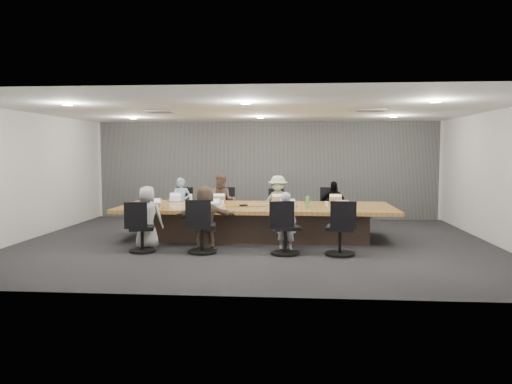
# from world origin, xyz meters

# --- Properties ---
(floor) EXTENTS (10.00, 8.00, 0.00)m
(floor) POSITION_xyz_m (0.00, 0.00, 0.00)
(floor) COLOR black
(floor) RESTS_ON ground
(ceiling) EXTENTS (10.00, 8.00, 0.00)m
(ceiling) POSITION_xyz_m (0.00, 0.00, 2.80)
(ceiling) COLOR white
(ceiling) RESTS_ON wall_back
(wall_back) EXTENTS (10.00, 0.00, 2.80)m
(wall_back) POSITION_xyz_m (0.00, 4.00, 1.40)
(wall_back) COLOR beige
(wall_back) RESTS_ON ground
(wall_front) EXTENTS (10.00, 0.00, 2.80)m
(wall_front) POSITION_xyz_m (0.00, -4.00, 1.40)
(wall_front) COLOR beige
(wall_front) RESTS_ON ground
(wall_left) EXTENTS (0.00, 8.00, 2.80)m
(wall_left) POSITION_xyz_m (-5.00, 0.00, 1.40)
(wall_left) COLOR beige
(wall_left) RESTS_ON ground
(wall_right) EXTENTS (0.00, 8.00, 2.80)m
(wall_right) POSITION_xyz_m (5.00, 0.00, 1.40)
(wall_right) COLOR beige
(wall_right) RESTS_ON ground
(curtain) EXTENTS (9.80, 0.04, 2.80)m
(curtain) POSITION_xyz_m (0.00, 3.92, 1.40)
(curtain) COLOR #5C5C5C
(curtain) RESTS_ON ground
(conference_table) EXTENTS (6.00, 2.20, 0.74)m
(conference_table) POSITION_xyz_m (0.00, 0.50, 0.40)
(conference_table) COLOR #3F2F26
(conference_table) RESTS_ON ground
(chair_0) EXTENTS (0.63, 0.63, 0.81)m
(chair_0) POSITION_xyz_m (-2.01, 2.20, 0.41)
(chair_0) COLOR black
(chair_0) RESTS_ON ground
(chair_1) EXTENTS (0.60, 0.60, 0.82)m
(chair_1) POSITION_xyz_m (-0.96, 2.20, 0.41)
(chair_1) COLOR black
(chair_1) RESTS_ON ground
(chair_2) EXTENTS (0.64, 0.64, 0.76)m
(chair_2) POSITION_xyz_m (0.43, 2.20, 0.38)
(chair_2) COLOR black
(chair_2) RESTS_ON ground
(chair_3) EXTENTS (0.71, 0.71, 0.84)m
(chair_3) POSITION_xyz_m (1.79, 2.20, 0.42)
(chair_3) COLOR black
(chair_3) RESTS_ON ground
(chair_4) EXTENTS (0.63, 0.63, 0.79)m
(chair_4) POSITION_xyz_m (-2.07, -1.20, 0.39)
(chair_4) COLOR black
(chair_4) RESTS_ON ground
(chair_5) EXTENTS (0.66, 0.66, 0.87)m
(chair_5) POSITION_xyz_m (-0.90, -1.20, 0.44)
(chair_5) COLOR black
(chair_5) RESTS_ON ground
(chair_6) EXTENTS (0.71, 0.71, 0.86)m
(chair_6) POSITION_xyz_m (0.68, -1.20, 0.43)
(chair_6) COLOR black
(chair_6) RESTS_ON ground
(chair_7) EXTENTS (0.67, 0.67, 0.87)m
(chair_7) POSITION_xyz_m (1.70, -1.20, 0.43)
(chair_7) COLOR black
(chair_7) RESTS_ON ground
(person_0) EXTENTS (0.50, 0.35, 1.28)m
(person_0) POSITION_xyz_m (-2.01, 1.85, 0.64)
(person_0) COLOR #88A1BF
(person_0) RESTS_ON ground
(laptop_0) EXTENTS (0.31, 0.23, 0.02)m
(laptop_0) POSITION_xyz_m (-2.01, 1.30, 0.75)
(laptop_0) COLOR #B2B2B7
(laptop_0) RESTS_ON conference_table
(person_1) EXTENTS (0.73, 0.59, 1.39)m
(person_1) POSITION_xyz_m (-0.96, 1.85, 0.69)
(person_1) COLOR brown
(person_1) RESTS_ON ground
(laptop_1) EXTENTS (0.36, 0.25, 0.02)m
(laptop_1) POSITION_xyz_m (-0.96, 1.30, 0.75)
(laptop_1) COLOR #8C6647
(laptop_1) RESTS_ON conference_table
(person_2) EXTENTS (0.91, 0.58, 1.34)m
(person_2) POSITION_xyz_m (0.43, 1.85, 0.67)
(person_2) COLOR #9CAF9A
(person_2) RESTS_ON ground
(laptop_2) EXTENTS (0.35, 0.27, 0.02)m
(laptop_2) POSITION_xyz_m (0.43, 1.30, 0.75)
(laptop_2) COLOR #8C6647
(laptop_2) RESTS_ON conference_table
(person_3) EXTENTS (0.74, 0.37, 1.21)m
(person_3) POSITION_xyz_m (1.79, 1.85, 0.60)
(person_3) COLOR black
(person_3) RESTS_ON ground
(laptop_3) EXTENTS (0.29, 0.21, 0.02)m
(laptop_3) POSITION_xyz_m (1.79, 1.30, 0.75)
(laptop_3) COLOR #8C6647
(laptop_3) RESTS_ON conference_table
(person_4) EXTENTS (0.62, 0.41, 1.26)m
(person_4) POSITION_xyz_m (-2.07, -0.85, 0.63)
(person_4) COLOR #9D9D9D
(person_4) RESTS_ON ground
(laptop_4) EXTENTS (0.32, 0.25, 0.02)m
(laptop_4) POSITION_xyz_m (-2.07, -0.30, 0.75)
(laptop_4) COLOR #8C6647
(laptop_4) RESTS_ON conference_table
(person_5) EXTENTS (1.23, 0.55, 1.28)m
(person_5) POSITION_xyz_m (-0.90, -0.85, 0.64)
(person_5) COLOR brown
(person_5) RESTS_ON ground
(laptop_5) EXTENTS (0.37, 0.27, 0.02)m
(laptop_5) POSITION_xyz_m (-0.90, -0.30, 0.75)
(laptop_5) COLOR #B2B2B7
(laptop_5) RESTS_ON conference_table
(person_6) EXTENTS (0.47, 0.36, 1.15)m
(person_6) POSITION_xyz_m (0.68, -0.85, 0.58)
(person_6) COLOR #AFADB7
(person_6) RESTS_ON ground
(laptop_6) EXTENTS (0.35, 0.27, 0.02)m
(laptop_6) POSITION_xyz_m (0.68, -0.30, 0.75)
(laptop_6) COLOR #B2B2B7
(laptop_6) RESTS_ON conference_table
(bottle_green_left) EXTENTS (0.08, 0.08, 0.26)m
(bottle_green_left) POSITION_xyz_m (-2.65, 0.67, 0.87)
(bottle_green_left) COLOR #499648
(bottle_green_left) RESTS_ON conference_table
(bottle_green_right) EXTENTS (0.10, 0.10, 0.27)m
(bottle_green_right) POSITION_xyz_m (1.12, 0.02, 0.87)
(bottle_green_right) COLOR #499648
(bottle_green_right) RESTS_ON conference_table
(bottle_clear) EXTENTS (0.09, 0.09, 0.22)m
(bottle_clear) POSITION_xyz_m (-1.54, 0.79, 0.85)
(bottle_clear) COLOR silver
(bottle_clear) RESTS_ON conference_table
(cup_white_far) EXTENTS (0.10, 0.10, 0.10)m
(cup_white_far) POSITION_xyz_m (-0.78, 0.61, 0.79)
(cup_white_far) COLOR white
(cup_white_far) RESTS_ON conference_table
(cup_white_near) EXTENTS (0.10, 0.10, 0.09)m
(cup_white_near) POSITION_xyz_m (1.56, 0.59, 0.79)
(cup_white_near) COLOR white
(cup_white_near) RESTS_ON conference_table
(mug_brown) EXTENTS (0.10, 0.10, 0.10)m
(mug_brown) POSITION_xyz_m (-2.33, 0.48, 0.79)
(mug_brown) COLOR brown
(mug_brown) RESTS_ON conference_table
(mic_left) EXTENTS (0.19, 0.16, 0.03)m
(mic_left) POSITION_xyz_m (-0.28, 0.39, 0.76)
(mic_left) COLOR black
(mic_left) RESTS_ON conference_table
(mic_right) EXTENTS (0.15, 0.11, 0.03)m
(mic_right) POSITION_xyz_m (0.40, 0.77, 0.75)
(mic_right) COLOR black
(mic_right) RESTS_ON conference_table
(stapler) EXTENTS (0.18, 0.08, 0.06)m
(stapler) POSITION_xyz_m (0.50, 0.18, 0.77)
(stapler) COLOR black
(stapler) RESTS_ON conference_table
(canvas_bag) EXTENTS (0.28, 0.19, 0.14)m
(canvas_bag) POSITION_xyz_m (1.89, 0.43, 0.81)
(canvas_bag) COLOR tan
(canvas_bag) RESTS_ON conference_table
(snack_packet) EXTENTS (0.22, 0.21, 0.04)m
(snack_packet) POSITION_xyz_m (2.04, 0.34, 0.76)
(snack_packet) COLOR #E63D36
(snack_packet) RESTS_ON conference_table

